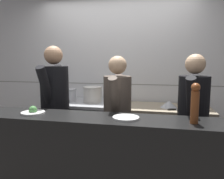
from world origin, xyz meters
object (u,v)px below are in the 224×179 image
Objects in this scene: chef_line at (193,120)px; chef_sous at (117,116)px; chefs_knife at (179,109)px; plated_dish_appetiser at (126,118)px; chef_head_cook at (55,107)px; plated_dish_main at (33,112)px; stock_pot at (68,95)px; mixing_bowl_steel at (169,104)px; pepper_mill at (195,102)px; sauce_pot at (93,94)px; oven_range at (81,131)px.

chef_sous is at bearing -165.35° from chef_line.
plated_dish_appetiser is at bearing -119.43° from chefs_knife.
chef_head_cook is 1.07× the size of chef_line.
plated_dish_main is 1.68m from chef_line.
stock_pot is 1.84m from chef_line.
stock_pot is at bearing 98.15° from chef_head_cook.
mixing_bowl_steel is 1.17m from pepper_mill.
pepper_mill is at bearing -0.81° from plated_dish_main.
mixing_bowl_steel is 0.66× the size of pepper_mill.
chef_line is at bearing -25.50° from sauce_pot.
plated_dish_appetiser is at bearing -52.95° from oven_range.
stock_pot is 0.69× the size of chefs_knife.
plated_dish_appetiser is (1.06, -1.15, -0.00)m from stock_pot.
chefs_knife is at bearing 117.48° from chef_line.
sauce_pot is (0.39, -0.02, 0.02)m from stock_pot.
oven_range is 0.61m from sauce_pot.
mixing_bowl_steel is 0.13× the size of chef_head_cook.
mixing_bowl_steel is 1.19m from plated_dish_appetiser.
chef_sous is (-0.17, 0.51, -0.13)m from plated_dish_appetiser.
pepper_mill is (1.45, -1.17, 0.72)m from oven_range.
chef_sous is at bearing -36.05° from stock_pot.
chef_head_cook is at bearing 151.05° from plated_dish_appetiser.
chef_line is at bearing -69.30° from mixing_bowl_steel.
chef_head_cook is (-1.57, 0.57, -0.23)m from pepper_mill.
pepper_mill is 0.20× the size of chef_head_cook.
plated_dish_appetiser is (0.67, -1.13, -0.03)m from sauce_pot.
oven_range is 2.63× the size of pepper_mill.
plated_dish_appetiser is at bearing -28.76° from chef_head_cook.
stock_pot is 1.16m from plated_dish_main.
sauce_pot reaches higher than stock_pot.
mixing_bowl_steel reaches higher than oven_range.
chef_head_cook is (-1.41, -0.56, 0.02)m from mixing_bowl_steel.
chef_head_cook is at bearing 93.46° from plated_dish_main.
oven_range is at bearing 173.42° from chefs_knife.
pepper_mill is at bearing -2.59° from plated_dish_appetiser.
mixing_bowl_steel is 0.14× the size of chef_line.
plated_dish_appetiser is at bearing 177.41° from pepper_mill.
oven_range is at bearing 136.28° from chef_sous.
oven_range is 3.19× the size of sauce_pot.
plated_dish_appetiser is at bearing -71.84° from chef_sous.
pepper_mill reaches higher than mixing_bowl_steel.
pepper_mill is at bearing -35.49° from stock_pot.
plated_dish_main is 0.67× the size of pepper_mill.
chef_sous is 0.83m from chef_line.
plated_dish_main is 0.55m from chef_head_cook.
plated_dish_appetiser is 0.16× the size of chef_sous.
plated_dish_main is at bearing -179.71° from plated_dish_appetiser.
pepper_mill is 0.22× the size of chef_line.
chefs_knife is 0.22× the size of chef_sous.
mixing_bowl_steel is 1.51m from chef_head_cook.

